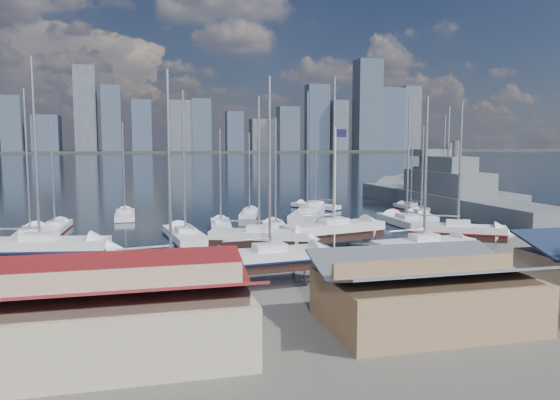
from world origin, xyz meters
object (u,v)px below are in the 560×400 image
object	(u,v)px
naval_ship_east	(446,200)
flagpole	(336,184)
naval_ship_west	(443,189)
sailboat_cradle_0	(40,249)
car_a	(164,312)

from	to	relation	value
naval_ship_east	flagpole	world-z (taller)	naval_ship_east
naval_ship_west	flagpole	world-z (taller)	naval_ship_west
sailboat_cradle_0	flagpole	xyz separation A→B (m)	(25.51, -1.33, 4.99)
sailboat_cradle_0	naval_ship_east	distance (m)	64.25
naval_ship_east	naval_ship_west	xyz separation A→B (m)	(10.34, 18.37, -0.00)
naval_ship_west	flagpole	size ratio (longest dim) A/B	3.44
naval_ship_east	flagpole	bearing A→B (deg)	135.43
naval_ship_east	flagpole	size ratio (longest dim) A/B	4.01
sailboat_cradle_0	car_a	bearing A→B (deg)	-48.09
naval_ship_east	naval_ship_west	bearing A→B (deg)	-30.08
car_a	flagpole	xyz separation A→B (m)	(16.07, 13.96, 6.42)
sailboat_cradle_0	flagpole	size ratio (longest dim) A/B	1.44
naval_ship_east	car_a	size ratio (longest dim) A/B	11.39
car_a	flagpole	size ratio (longest dim) A/B	0.35
naval_ship_west	flagpole	distance (m)	65.42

